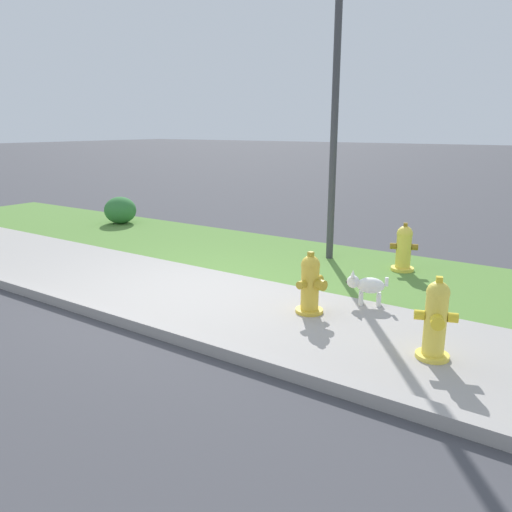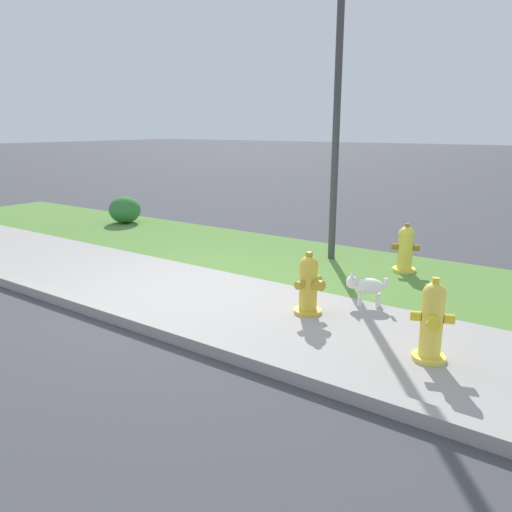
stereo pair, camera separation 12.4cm
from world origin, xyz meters
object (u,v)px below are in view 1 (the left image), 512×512
at_px(small_white_dog, 367,286).
at_px(shrub_bush_mid_verge, 120,210).
at_px(fire_hydrant_by_grass_verge, 404,248).
at_px(fire_hydrant_across_street, 310,284).
at_px(fire_hydrant_at_driveway, 436,320).
at_px(street_lamp, 338,24).

xyz_separation_m(small_white_dog, shrub_bush_mid_verge, (-6.47, 1.90, 0.05)).
height_order(fire_hydrant_by_grass_verge, small_white_dog, fire_hydrant_by_grass_verge).
height_order(fire_hydrant_across_street, shrub_bush_mid_verge, fire_hydrant_across_street).
height_order(fire_hydrant_at_driveway, small_white_dog, fire_hydrant_at_driveway).
distance_m(street_lamp, shrub_bush_mid_verge, 6.06).
relative_size(small_white_dog, street_lamp, 0.08).
distance_m(fire_hydrant_at_driveway, street_lamp, 4.81).
bearing_deg(street_lamp, fire_hydrant_at_driveway, -49.17).
bearing_deg(street_lamp, fire_hydrant_across_street, -69.00).
bearing_deg(fire_hydrant_across_street, fire_hydrant_by_grass_verge, -176.30).
xyz_separation_m(fire_hydrant_across_street, small_white_dog, (0.43, 0.62, -0.10)).
xyz_separation_m(fire_hydrant_at_driveway, shrub_bush_mid_verge, (-7.53, 2.91, -0.09)).
distance_m(fire_hydrant_across_street, fire_hydrant_at_driveway, 1.53).
bearing_deg(small_white_dog, fire_hydrant_across_street, 33.58).
height_order(small_white_dog, street_lamp, street_lamp).
distance_m(fire_hydrant_by_grass_verge, small_white_dog, 1.71).
relative_size(fire_hydrant_by_grass_verge, fire_hydrant_across_street, 0.99).
bearing_deg(shrub_bush_mid_verge, street_lamp, -1.60).
bearing_deg(small_white_dog, fire_hydrant_by_grass_verge, -107.81).
bearing_deg(shrub_bush_mid_verge, small_white_dog, -16.33).
height_order(fire_hydrant_by_grass_verge, street_lamp, street_lamp).
height_order(small_white_dog, shrub_bush_mid_verge, shrub_bush_mid_verge).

